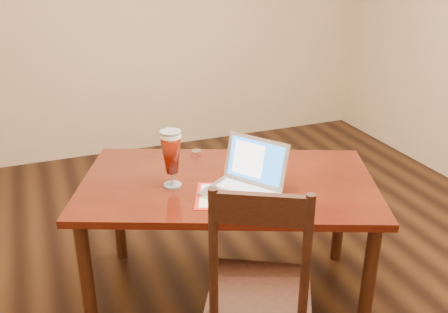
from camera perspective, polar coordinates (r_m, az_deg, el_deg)
name	(u,v)px	position (r m, az deg, el deg)	size (l,w,h in m)	color
ground	(259,289)	(3.16, 3.98, -14.89)	(5.00, 5.00, 0.00)	black
dining_table	(226,194)	(2.76, 0.27, -4.28)	(1.82, 1.44, 1.06)	#4A1609
dining_chair	(259,292)	(2.32, 4.07, -15.16)	(0.61, 0.60, 1.08)	black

